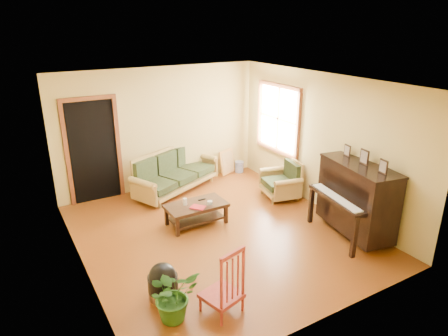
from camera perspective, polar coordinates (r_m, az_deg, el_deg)
floor at (r=7.04m, az=-0.71°, el=-9.23°), size 5.00×5.00×0.00m
doorway at (r=8.33m, az=-18.15°, el=2.20°), size 1.08×0.16×2.05m
window at (r=8.67m, az=7.76°, el=7.00°), size 0.12×1.36×1.46m
sofa at (r=8.58m, az=-6.85°, el=-0.53°), size 2.21×1.61×0.87m
coffee_table at (r=7.26m, az=-3.98°, el=-6.56°), size 1.08×0.59×0.39m
armchair at (r=8.30m, az=8.03°, el=-1.60°), size 0.92×0.95×0.80m
piano at (r=7.09m, az=18.40°, el=-4.35°), size 1.09×1.57×1.27m
footstool at (r=5.55m, az=-8.70°, el=-16.24°), size 0.43×0.43×0.38m
red_chair at (r=5.11m, az=-0.37°, el=-15.63°), size 0.55×0.58×0.94m
leaning_frame at (r=9.51m, az=0.43°, el=0.92°), size 0.47×0.26×0.62m
ceramic_crock at (r=9.70m, az=2.20°, el=0.18°), size 0.26×0.26×0.26m
potted_plant at (r=5.12m, az=-7.25°, el=-17.53°), size 0.67×0.60×0.69m
book at (r=6.94m, az=-4.07°, el=-5.95°), size 0.30×0.31×0.02m
candle at (r=7.13m, az=-5.59°, el=-4.81°), size 0.10×0.10×0.12m
glass_jar at (r=7.14m, az=-2.04°, el=-4.97°), size 0.10×0.10×0.06m
remote at (r=7.33m, az=-3.20°, el=-4.50°), size 0.14×0.04×0.01m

